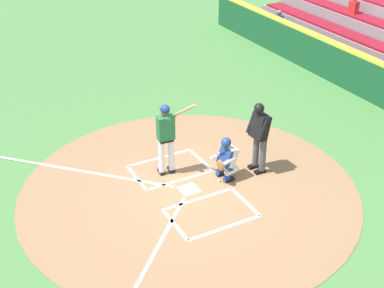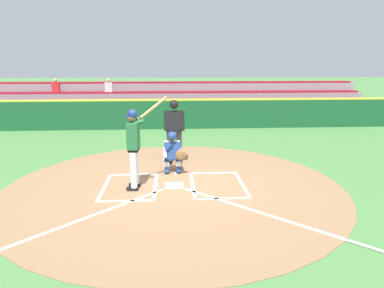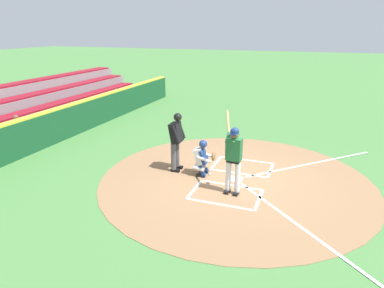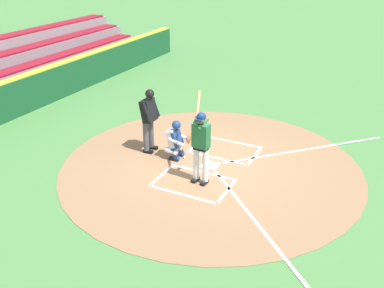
{
  "view_description": "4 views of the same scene",
  "coord_description": "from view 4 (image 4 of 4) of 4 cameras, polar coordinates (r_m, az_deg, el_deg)",
  "views": [
    {
      "loc": [
        -9.43,
        4.98,
        7.26
      ],
      "look_at": [
        -0.0,
        -0.08,
        1.23
      ],
      "focal_mm": 50.76,
      "sensor_mm": 36.0,
      "label": 1
    },
    {
      "loc": [
        0.08,
        7.94,
        2.9
      ],
      "look_at": [
        -0.45,
        -0.33,
        0.95
      ],
      "focal_mm": 32.68,
      "sensor_mm": 36.0,
      "label": 2
    },
    {
      "loc": [
        9.19,
        2.06,
        4.3
      ],
      "look_at": [
        0.11,
        -1.33,
        0.99
      ],
      "focal_mm": 32.07,
      "sensor_mm": 36.0,
      "label": 3
    },
    {
      "loc": [
        9.31,
        4.05,
        5.46
      ],
      "look_at": [
        0.57,
        -0.27,
        0.83
      ],
      "focal_mm": 39.93,
      "sensor_mm": 36.0,
      "label": 4
    }
  ],
  "objects": [
    {
      "name": "baseball",
      "position": [
        11.84,
        -0.99,
        -1.83
      ],
      "size": [
        0.07,
        0.07,
        0.07
      ],
      "primitive_type": "sphere",
      "color": "white",
      "rests_on": "ground"
    },
    {
      "name": "catcher",
      "position": [
        11.65,
        -2.12,
        0.7
      ],
      "size": [
        0.61,
        0.61,
        1.13
      ],
      "color": "black",
      "rests_on": "ground"
    },
    {
      "name": "batter",
      "position": [
        10.24,
        1.19,
        0.23
      ],
      "size": [
        0.97,
        0.66,
        2.13
      ],
      "color": "white",
      "rests_on": "ground"
    },
    {
      "name": "dirt_circle",
      "position": [
        11.52,
        2.45,
        -2.86
      ],
      "size": [
        8.0,
        8.0,
        0.01
      ],
      "primitive_type": "cylinder",
      "color": "#99704C",
      "rests_on": "ground"
    },
    {
      "name": "home_plate_and_chalk",
      "position": [
        11.24,
        6.56,
        -3.74
      ],
      "size": [
        7.93,
        4.91,
        0.01
      ],
      "color": "white",
      "rests_on": "dirt_circle"
    },
    {
      "name": "plate_umpire",
      "position": [
        11.91,
        -5.77,
        3.71
      ],
      "size": [
        0.59,
        0.42,
        1.86
      ],
      "color": "#4C4C51",
      "rests_on": "ground"
    },
    {
      "name": "ground_plane",
      "position": [
        11.52,
        2.45,
        -2.88
      ],
      "size": [
        120.0,
        120.0,
        0.0
      ],
      "primitive_type": "plane",
      "color": "#4C8442"
    },
    {
      "name": "backstop_wall",
      "position": [
        15.59,
        -23.66,
        5.28
      ],
      "size": [
        22.0,
        0.36,
        1.31
      ],
      "color": "#19512D",
      "rests_on": "ground"
    }
  ]
}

